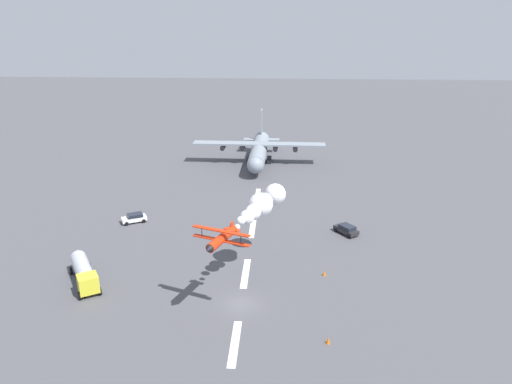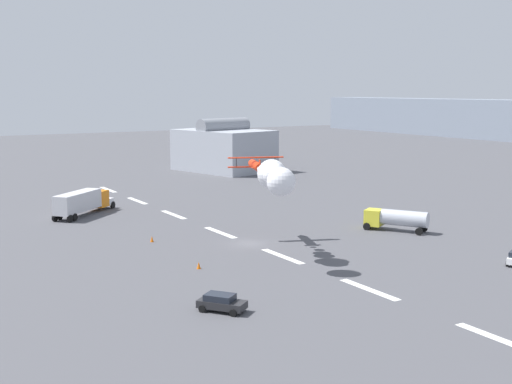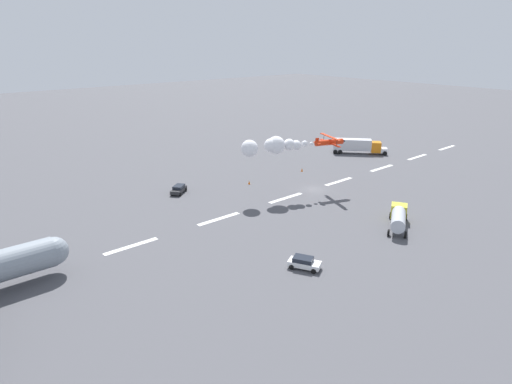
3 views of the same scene
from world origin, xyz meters
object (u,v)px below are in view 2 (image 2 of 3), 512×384
at_px(followme_car_yellow, 221,302).
at_px(semi_truck_orange, 83,201).
at_px(traffic_cone_far, 199,265).
at_px(traffic_cone_near, 152,239).
at_px(stunt_biplane_red, 272,175).
at_px(fuel_tanker_truck, 395,218).

bearing_deg(followme_car_yellow, semi_truck_orange, 176.34).
xyz_separation_m(semi_truck_orange, traffic_cone_far, (36.98, 1.28, -1.74)).
xyz_separation_m(followme_car_yellow, traffic_cone_far, (-13.60, 4.51, -0.44)).
bearing_deg(traffic_cone_far, traffic_cone_near, 177.42).
relative_size(followme_car_yellow, traffic_cone_far, 5.83).
distance_m(traffic_cone_near, traffic_cone_far, 14.60).
xyz_separation_m(stunt_biplane_red, traffic_cone_far, (-0.88, -8.62, -9.24)).
distance_m(semi_truck_orange, traffic_cone_far, 37.05).
distance_m(followme_car_yellow, traffic_cone_near, 28.66).
bearing_deg(stunt_biplane_red, semi_truck_orange, -165.36).
height_order(semi_truck_orange, traffic_cone_far, semi_truck_orange).
relative_size(stunt_biplane_red, fuel_tanker_truck, 2.30).
height_order(stunt_biplane_red, traffic_cone_near, stunt_biplane_red).
xyz_separation_m(followme_car_yellow, traffic_cone_near, (-28.19, 5.17, -0.44)).
bearing_deg(semi_truck_orange, stunt_biplane_red, 14.64).
bearing_deg(fuel_tanker_truck, stunt_biplane_red, -77.98).
bearing_deg(stunt_biplane_red, followme_car_yellow, -45.91).
distance_m(fuel_tanker_truck, traffic_cone_near, 32.45).
relative_size(semi_truck_orange, fuel_tanker_truck, 1.40).
bearing_deg(followme_car_yellow, traffic_cone_near, 169.61).
bearing_deg(traffic_cone_far, semi_truck_orange, -178.02).
distance_m(semi_truck_orange, fuel_tanker_truck, 46.39).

